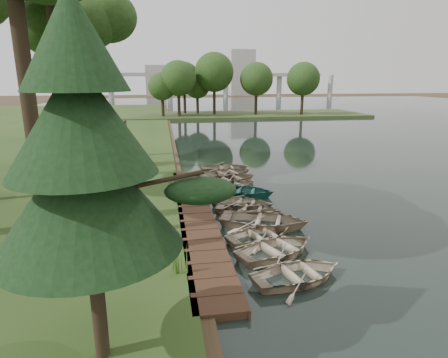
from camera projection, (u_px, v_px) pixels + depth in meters
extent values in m
plane|color=#3D2F1D|center=(229.00, 217.00, 18.00)|extent=(300.00, 300.00, 0.00)
cube|color=#392316|center=(196.00, 216.00, 17.71)|extent=(1.60, 16.00, 0.30)
cube|color=#35461F|center=(224.00, 115.00, 66.86)|extent=(50.00, 14.00, 0.45)
cylinder|color=black|center=(87.00, 101.00, 62.54)|extent=(0.50, 0.50, 4.80)
sphere|color=#254316|center=(85.00, 79.00, 61.61)|extent=(5.60, 5.60, 5.60)
cylinder|color=black|center=(128.00, 101.00, 63.58)|extent=(0.50, 0.50, 4.80)
sphere|color=#254316|center=(126.00, 79.00, 62.65)|extent=(5.60, 5.60, 5.60)
cylinder|color=black|center=(167.00, 101.00, 64.62)|extent=(0.50, 0.50, 4.80)
sphere|color=#254316|center=(166.00, 79.00, 63.70)|extent=(5.60, 5.60, 5.60)
cylinder|color=black|center=(206.00, 100.00, 65.66)|extent=(0.50, 0.50, 4.80)
sphere|color=#254316|center=(205.00, 79.00, 64.74)|extent=(5.60, 5.60, 5.60)
cylinder|color=black|center=(243.00, 100.00, 66.70)|extent=(0.50, 0.50, 4.80)
sphere|color=#254316|center=(243.00, 79.00, 65.78)|extent=(5.60, 5.60, 5.60)
cylinder|color=black|center=(279.00, 100.00, 67.74)|extent=(0.50, 0.50, 4.80)
sphere|color=#254316|center=(279.00, 79.00, 66.82)|extent=(5.60, 5.60, 5.60)
cylinder|color=black|center=(314.00, 99.00, 68.79)|extent=(0.50, 0.50, 4.80)
sphere|color=#254316|center=(315.00, 79.00, 67.86)|extent=(5.60, 5.60, 5.60)
cube|color=#A5A5A0|center=(198.00, 75.00, 131.91)|extent=(90.00, 4.00, 1.20)
cylinder|color=#A5A5A0|center=(111.00, 87.00, 128.26)|extent=(1.80, 1.80, 8.00)
cylinder|color=#A5A5A0|center=(170.00, 86.00, 131.38)|extent=(1.80, 1.80, 8.00)
cylinder|color=#A5A5A0|center=(226.00, 86.00, 134.50)|extent=(1.80, 1.80, 8.00)
cylinder|color=#A5A5A0|center=(279.00, 86.00, 137.63)|extent=(1.80, 1.80, 8.00)
cylinder|color=#A5A5A0|center=(330.00, 86.00, 140.75)|extent=(1.80, 1.80, 8.00)
cube|color=#A5A5A0|center=(242.00, 73.00, 153.85)|extent=(10.00, 8.00, 18.00)
cube|color=#A5A5A0|center=(156.00, 80.00, 153.93)|extent=(8.00, 8.00, 12.00)
imported|color=tan|center=(299.00, 271.00, 12.10)|extent=(3.62, 2.94, 0.66)
imported|color=tan|center=(277.00, 246.00, 13.88)|extent=(3.99, 3.47, 0.69)
imported|color=tan|center=(261.00, 233.00, 15.21)|extent=(3.51, 2.98, 0.62)
imported|color=tan|center=(264.00, 218.00, 16.50)|extent=(4.66, 4.04, 0.81)
imported|color=tan|center=(248.00, 208.00, 18.09)|extent=(3.86, 3.38, 0.67)
imported|color=tan|center=(242.00, 201.00, 19.05)|extent=(3.80, 3.34, 0.65)
imported|color=#276E60|center=(242.00, 190.00, 20.89)|extent=(4.23, 3.65, 0.74)
imported|color=tan|center=(231.00, 184.00, 22.01)|extent=(4.17, 3.63, 0.72)
imported|color=tan|center=(230.00, 178.00, 23.42)|extent=(4.37, 3.72, 0.77)
imported|color=tan|center=(226.00, 172.00, 24.78)|extent=(4.54, 3.85, 0.80)
imported|color=tan|center=(225.00, 167.00, 26.50)|extent=(3.42, 2.45, 0.71)
imported|color=tan|center=(127.00, 162.00, 27.04)|extent=(3.52, 2.70, 0.68)
cylinder|color=black|center=(29.00, 103.00, 11.42)|extent=(0.46, 0.46, 10.76)
cylinder|color=black|center=(64.00, 108.00, 13.41)|extent=(0.44, 0.44, 10.22)
cylinder|color=black|center=(99.00, 100.00, 22.78)|extent=(0.43, 0.43, 9.74)
ellipsoid|color=#254316|center=(91.00, 14.00, 21.52)|extent=(3.76, 3.76, 3.20)
cylinder|color=black|center=(27.00, 68.00, 23.28)|extent=(0.51, 0.51, 13.56)
cylinder|color=black|center=(69.00, 97.00, 28.18)|extent=(0.43, 0.43, 9.68)
ellipsoid|color=#254316|center=(62.00, 28.00, 26.93)|extent=(4.29, 4.29, 3.65)
cylinder|color=black|center=(97.00, 294.00, 8.16)|extent=(0.32, 0.32, 3.12)
cone|color=black|center=(87.00, 188.00, 7.53)|extent=(3.80, 3.80, 2.60)
cone|color=black|center=(80.00, 117.00, 7.17)|extent=(2.90, 2.90, 2.25)
cone|color=black|center=(72.00, 38.00, 6.80)|extent=(2.00, 2.00, 1.90)
cone|color=#3F661E|center=(180.00, 258.00, 11.99)|extent=(0.60, 0.60, 1.11)
cone|color=#3F661E|center=(172.00, 181.00, 21.37)|extent=(0.60, 0.60, 0.95)
cone|color=#3F661E|center=(118.00, 193.00, 19.03)|extent=(0.60, 0.60, 0.95)
cone|color=#3F661E|center=(139.00, 179.00, 21.94)|extent=(0.60, 0.60, 0.88)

